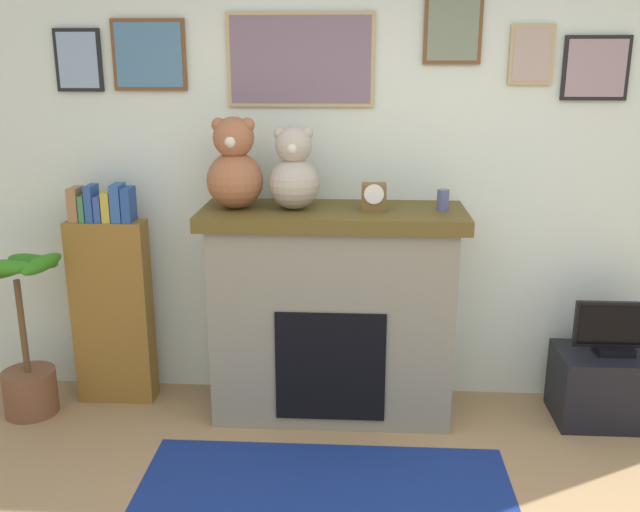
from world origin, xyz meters
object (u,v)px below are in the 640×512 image
at_px(bookshelf, 112,303).
at_px(teddy_bear_grey, 235,168).
at_px(teddy_bear_cream, 294,172).
at_px(television, 616,330).
at_px(candle_jar, 443,200).
at_px(potted_plant, 24,347).
at_px(tv_stand, 609,386).
at_px(mantel_clock, 374,197).
at_px(fireplace, 332,312).

relative_size(bookshelf, teddy_bear_grey, 2.67).
relative_size(teddy_bear_grey, teddy_bear_cream, 1.10).
xyz_separation_m(television, candle_jar, (-0.99, 0.02, 0.72)).
relative_size(potted_plant, tv_stand, 1.61).
distance_m(mantel_clock, teddy_bear_grey, 0.77).
bearing_deg(potted_plant, mantel_clock, 3.77).
bearing_deg(teddy_bear_grey, fireplace, 1.97).
relative_size(tv_stand, mantel_clock, 4.07).
bearing_deg(mantel_clock, fireplace, 174.96).
bearing_deg(bookshelf, television, -2.00).
relative_size(potted_plant, television, 2.10).
relative_size(candle_jar, teddy_bear_cream, 0.26).
distance_m(television, teddy_bear_grey, 2.30).
distance_m(potted_plant, tv_stand, 3.36).
bearing_deg(bookshelf, teddy_bear_grey, -6.28).
xyz_separation_m(fireplace, candle_jar, (0.59, -0.02, 0.66)).
bearing_deg(mantel_clock, bookshelf, 176.77).
relative_size(television, teddy_bear_cream, 1.03).
bearing_deg(fireplace, potted_plant, -175.13).
height_order(potted_plant, teddy_bear_cream, teddy_bear_cream).
relative_size(mantel_clock, teddy_bear_grey, 0.30).
distance_m(fireplace, candle_jar, 0.89).
xyz_separation_m(tv_stand, mantel_clock, (-1.36, 0.01, 1.08)).
xyz_separation_m(mantel_clock, teddy_bear_cream, (-0.43, 0.00, 0.13)).
bearing_deg(tv_stand, candle_jar, 179.12).
bearing_deg(teddy_bear_grey, potted_plant, -173.87).
bearing_deg(mantel_clock, teddy_bear_cream, 179.84).
height_order(potted_plant, mantel_clock, mantel_clock).
xyz_separation_m(potted_plant, television, (3.35, 0.12, 0.14)).
bearing_deg(candle_jar, fireplace, 178.29).
bearing_deg(fireplace, mantel_clock, -5.04).
distance_m(candle_jar, teddy_bear_cream, 0.82).
height_order(fireplace, potted_plant, fireplace).
height_order(mantel_clock, teddy_bear_grey, teddy_bear_grey).
relative_size(tv_stand, television, 1.30).
bearing_deg(candle_jar, bookshelf, 177.45).
height_order(bookshelf, television, bookshelf).
xyz_separation_m(teddy_bear_grey, teddy_bear_cream, (0.32, 0.00, -0.02)).
bearing_deg(tv_stand, bookshelf, 178.02).
relative_size(mantel_clock, teddy_bear_cream, 0.33).
distance_m(fireplace, television, 1.59).
bearing_deg(tv_stand, mantel_clock, 179.43).
relative_size(potted_plant, teddy_bear_cream, 2.17).
xyz_separation_m(potted_plant, teddy_bear_grey, (1.23, 0.13, 1.02)).
distance_m(bookshelf, television, 2.90).
bearing_deg(teddy_bear_grey, candle_jar, 0.03).
distance_m(bookshelf, teddy_bear_cream, 1.36).
height_order(potted_plant, television, potted_plant).
bearing_deg(potted_plant, tv_stand, 2.01).
height_order(fireplace, teddy_bear_grey, teddy_bear_grey).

